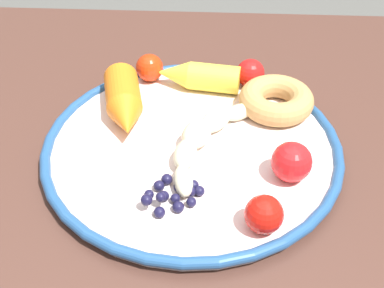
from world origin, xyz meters
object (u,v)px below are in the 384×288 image
plate (192,146)px  tomato_extra (150,68)px  dining_table (159,225)px  tomato_far (264,214)px  carrot_yellow (197,76)px  blueberry_pile (172,195)px  carrot_orange (124,103)px  tomato_near (292,162)px  tomato_mid (250,73)px  donut (276,100)px  banana (203,138)px

plate → tomato_extra: bearing=-64.3°
dining_table → tomato_far: tomato_far is taller
dining_table → carrot_yellow: 0.20m
blueberry_pile → carrot_orange: bearing=-62.7°
carrot_orange → carrot_yellow: (-0.08, -0.07, -0.00)m
dining_table → carrot_orange: carrot_orange is taller
dining_table → tomato_near: (-0.14, 0.02, 0.13)m
dining_table → tomato_mid: tomato_mid is taller
dining_table → blueberry_pile: blueberry_pile is taller
dining_table → tomato_mid: (-0.11, -0.16, 0.12)m
blueberry_pile → tomato_far: 0.09m
dining_table → carrot_yellow: carrot_yellow is taller
plate → blueberry_pile: 0.09m
carrot_orange → donut: carrot_orange is taller
carrot_yellow → tomato_extra: same height
carrot_yellow → donut: carrot_yellow is taller
carrot_yellow → tomato_far: 0.24m
tomato_far → plate: bearing=-58.4°
dining_table → plate: 0.11m
plate → carrot_orange: 0.10m
donut → tomato_near: bearing=92.7°
banana → tomato_far: tomato_far is taller
plate → blueberry_pile: bearing=80.1°
carrot_yellow → blueberry_pile: carrot_yellow is taller
plate → banana: 0.02m
plate → carrot_yellow: 0.12m
tomato_extra → tomato_mid: bearing=177.1°
plate → carrot_orange: carrot_orange is taller
carrot_orange → tomato_mid: size_ratio=3.30×
donut → tomato_far: 0.19m
blueberry_pile → tomato_far: bearing=160.2°
donut → tomato_mid: bearing=-60.9°
donut → carrot_yellow: bearing=-23.7°
plate → tomato_mid: (-0.07, -0.13, 0.02)m
tomato_extra → carrot_yellow: bearing=165.0°
carrot_yellow → banana: bearing=95.5°
dining_table → banana: (-0.05, -0.03, 0.12)m
tomato_far → carrot_yellow: bearing=-72.9°
plate → tomato_near: 0.12m
carrot_orange → tomato_far: size_ratio=3.30×
blueberry_pile → tomato_mid: 0.23m
carrot_orange → carrot_yellow: bearing=-140.6°
donut → tomato_extra: size_ratio=2.49×
carrot_yellow → donut: 0.11m
carrot_yellow → tomato_mid: bearing=-171.2°
dining_table → tomato_near: tomato_near is taller
tomato_far → donut: bearing=-97.9°
dining_table → carrot_yellow: (-0.04, -0.15, 0.12)m
tomato_far → carrot_orange: bearing=-46.4°
donut → tomato_mid: tomato_mid is taller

